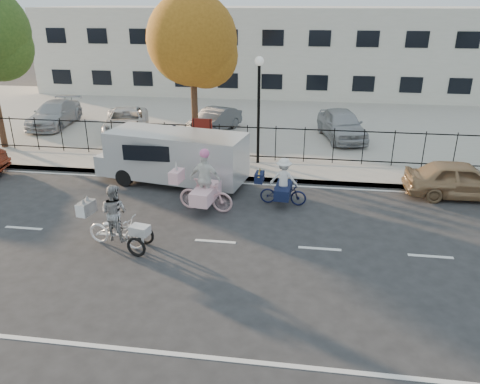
% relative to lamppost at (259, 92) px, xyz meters
% --- Properties ---
extents(ground, '(120.00, 120.00, 0.00)m').
position_rel_lamppost_xyz_m(ground, '(-0.50, -6.80, -3.11)').
color(ground, '#333334').
extents(road_markings, '(60.00, 9.52, 0.01)m').
position_rel_lamppost_xyz_m(road_markings, '(-0.50, -6.80, -3.11)').
color(road_markings, silver).
rests_on(road_markings, ground).
extents(curb, '(60.00, 0.10, 0.15)m').
position_rel_lamppost_xyz_m(curb, '(-0.50, -1.75, -3.04)').
color(curb, '#A8A399').
rests_on(curb, ground).
extents(sidewalk, '(60.00, 2.20, 0.15)m').
position_rel_lamppost_xyz_m(sidewalk, '(-0.50, -0.70, -3.04)').
color(sidewalk, '#A8A399').
rests_on(sidewalk, ground).
extents(parking_lot, '(60.00, 15.60, 0.15)m').
position_rel_lamppost_xyz_m(parking_lot, '(-0.50, 8.20, -3.04)').
color(parking_lot, '#A8A399').
rests_on(parking_lot, ground).
extents(iron_fence, '(58.00, 0.06, 1.50)m').
position_rel_lamppost_xyz_m(iron_fence, '(-0.50, 0.40, -2.21)').
color(iron_fence, black).
rests_on(iron_fence, sidewalk).
extents(building, '(34.00, 10.00, 6.00)m').
position_rel_lamppost_xyz_m(building, '(-0.50, 18.20, -0.11)').
color(building, silver).
rests_on(building, ground).
extents(lamppost, '(0.36, 0.36, 4.33)m').
position_rel_lamppost_xyz_m(lamppost, '(0.00, 0.00, 0.00)').
color(lamppost, black).
rests_on(lamppost, sidewalk).
extents(street_sign, '(0.85, 0.06, 1.80)m').
position_rel_lamppost_xyz_m(street_sign, '(-2.35, 0.00, -1.70)').
color(street_sign, black).
rests_on(street_sign, sidewalk).
extents(zebra_trike, '(2.17, 1.11, 1.85)m').
position_rel_lamppost_xyz_m(zebra_trike, '(-3.21, -7.42, -2.40)').
color(zebra_trike, white).
rests_on(zebra_trike, ground).
extents(unicorn_bike, '(2.16, 1.53, 2.14)m').
position_rel_lamppost_xyz_m(unicorn_bike, '(-1.25, -4.71, -2.32)').
color(unicorn_bike, beige).
rests_on(unicorn_bike, ground).
extents(bull_bike, '(1.79, 1.23, 1.65)m').
position_rel_lamppost_xyz_m(bull_bike, '(1.26, -3.82, -2.45)').
color(bull_bike, '#101536').
rests_on(bull_bike, ground).
extents(white_van, '(5.88, 2.79, 1.99)m').
position_rel_lamppost_xyz_m(white_van, '(-2.89, -2.46, -2.01)').
color(white_van, silver).
rests_on(white_van, ground).
extents(gold_sedan, '(3.88, 1.64, 1.31)m').
position_rel_lamppost_xyz_m(gold_sedan, '(7.43, -2.30, -2.46)').
color(gold_sedan, '#9D7C55').
rests_on(gold_sedan, ground).
extents(pedestrian, '(0.81, 0.70, 1.86)m').
position_rel_lamppost_xyz_m(pedestrian, '(-3.18, -1.40, -2.03)').
color(pedestrian, black).
rests_on(pedestrian, sidewalk).
extents(lot_car_a, '(2.12, 4.51, 1.27)m').
position_rel_lamppost_xyz_m(lot_car_a, '(-11.56, 4.66, -2.33)').
color(lot_car_a, '#B0B2B8').
rests_on(lot_car_a, parking_lot).
extents(lot_car_b, '(3.42, 5.01, 1.27)m').
position_rel_lamppost_xyz_m(lot_car_b, '(-7.07, 3.54, -2.33)').
color(lot_car_b, silver).
rests_on(lot_car_b, parking_lot).
extents(lot_car_c, '(2.51, 3.85, 1.20)m').
position_rel_lamppost_xyz_m(lot_car_c, '(-2.76, 4.60, -2.36)').
color(lot_car_c, '#484B4F').
rests_on(lot_car_c, parking_lot).
extents(lot_car_d, '(2.61, 4.49, 1.44)m').
position_rel_lamppost_xyz_m(lot_car_d, '(3.65, 4.24, -2.24)').
color(lot_car_d, '#A7AAAF').
rests_on(lot_car_d, parking_lot).
extents(tree_mid, '(3.74, 3.74, 6.86)m').
position_rel_lamppost_xyz_m(tree_mid, '(-2.74, 1.02, 1.68)').
color(tree_mid, '#442D1D').
rests_on(tree_mid, ground).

